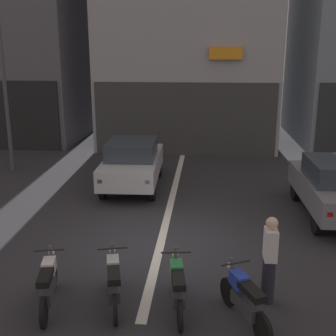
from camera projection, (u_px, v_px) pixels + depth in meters
name	position (u px, v px, depth m)	size (l,w,h in m)	color
ground_plane	(160.00, 247.00, 10.17)	(120.00, 120.00, 0.00)	#2B2B30
lane_centre_line	(177.00, 176.00, 15.93)	(0.20, 18.00, 0.01)	silver
car_silver_crossing_near	(133.00, 162.00, 14.42)	(1.90, 4.16, 1.64)	black
car_grey_parked_kerbside	(336.00, 186.00, 11.85)	(1.82, 4.13, 1.64)	black
car_white_down_street	(224.00, 123.00, 22.38)	(2.16, 4.26, 1.64)	black
street_lamp	(1.00, 53.00, 15.56)	(0.36, 0.36, 7.31)	#47474C
motorcycle_white_row_leftmost	(48.00, 284.00, 7.69)	(0.56, 1.65, 0.98)	black
motorcycle_silver_row_left_mid	(114.00, 281.00, 7.76)	(0.59, 1.64, 0.98)	black
motorcycle_green_row_centre	(177.00, 286.00, 7.60)	(0.55, 1.66, 0.98)	black
motorcycle_blue_row_right_mid	(244.00, 298.00, 7.23)	(0.79, 1.54, 0.98)	black
person_by_motorcycles	(270.00, 259.00, 7.73)	(0.24, 0.36, 1.67)	#23232D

